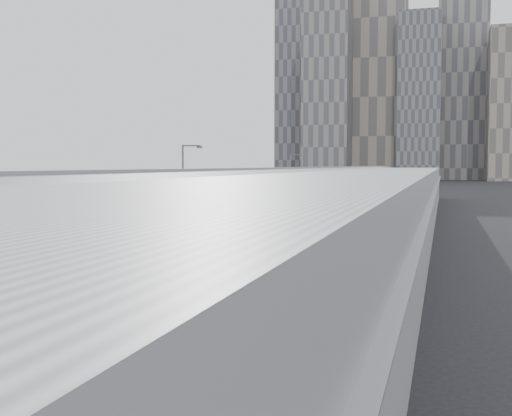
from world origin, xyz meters
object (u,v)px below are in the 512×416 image
at_px(bus_5, 315,206).
at_px(street_lamp_near, 185,186).
at_px(bus_6, 325,200).
at_px(street_lamp_far, 292,178).
at_px(shipping_container, 298,198).
at_px(bus_2, 213,236).
at_px(bus_3, 252,223).
at_px(bus_4, 289,214).
at_px(bus_7, 344,196).
at_px(suv, 332,196).
at_px(bus_1, 123,265).

bearing_deg(bus_5, street_lamp_near, -97.40).
height_order(bus_6, street_lamp_far, street_lamp_far).
relative_size(street_lamp_near, shipping_container, 1.65).
height_order(bus_2, street_lamp_far, street_lamp_far).
bearing_deg(bus_3, shipping_container, 93.24).
distance_m(bus_5, shipping_container, 29.14).
height_order(bus_2, bus_4, bus_4).
distance_m(bus_5, bus_7, 28.51).
height_order(bus_2, street_lamp_near, street_lamp_near).
relative_size(bus_3, bus_6, 0.94).
xyz_separation_m(bus_4, suv, (-5.51, 62.31, -0.93)).
distance_m(bus_5, street_lamp_near, 32.55).
distance_m(bus_3, shipping_container, 56.19).
bearing_deg(bus_5, suv, 100.73).
xyz_separation_m(bus_5, street_lamp_near, (-6.38, -31.70, 3.77)).
xyz_separation_m(bus_2, bus_7, (0.24, 68.86, -0.03)).
bearing_deg(street_lamp_far, street_lamp_near, -89.71).
height_order(street_lamp_far, shipping_container, street_lamp_far).
xyz_separation_m(bus_2, street_lamp_near, (-6.01, 8.65, 3.67)).
distance_m(bus_2, bus_7, 68.86).
distance_m(bus_4, bus_5, 15.28).
height_order(bus_4, bus_5, bus_4).
relative_size(bus_5, shipping_container, 2.30).
distance_m(bus_6, street_lamp_near, 45.17).
distance_m(bus_5, street_lamp_far, 15.97).
bearing_deg(street_lamp_far, bus_1, -85.06).
xyz_separation_m(bus_1, bus_6, (-0.18, 67.87, 0.20)).
bearing_deg(bus_6, street_lamp_far, 170.99).
bearing_deg(bus_7, bus_1, -84.99).
distance_m(bus_3, bus_4, 12.56).
bearing_deg(bus_5, bus_2, -86.55).
bearing_deg(suv, bus_3, -75.74).
xyz_separation_m(bus_4, street_lamp_far, (-6.55, 29.34, 3.55)).
relative_size(bus_1, bus_7, 0.92).
distance_m(bus_6, shipping_container, 16.78).
xyz_separation_m(street_lamp_near, street_lamp_far, (-0.24, 45.76, -0.10)).
bearing_deg(bus_5, bus_6, 97.62).
xyz_separation_m(bus_6, suv, (-4.74, 34.05, -0.96)).
relative_size(bus_1, street_lamp_near, 1.34).
relative_size(bus_1, bus_5, 0.96).
height_order(shipping_container, suv, shipping_container).
height_order(bus_3, street_lamp_near, street_lamp_near).
bearing_deg(suv, bus_7, -62.98).
height_order(bus_7, street_lamp_near, street_lamp_near).
relative_size(street_lamp_near, suv, 1.69).
distance_m(bus_4, suv, 62.56).
height_order(bus_1, shipping_container, bus_1).
bearing_deg(bus_6, bus_7, 89.01).
height_order(bus_1, bus_5, bus_5).
bearing_deg(bus_3, bus_5, 83.54).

